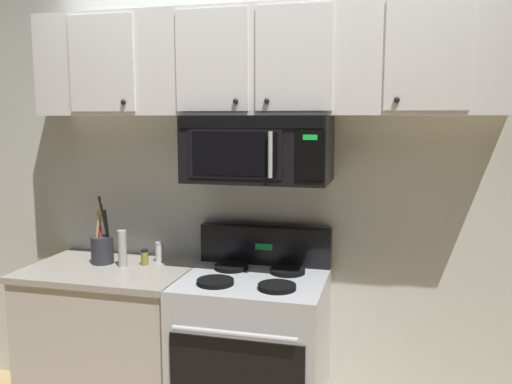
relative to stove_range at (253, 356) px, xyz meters
name	(u,v)px	position (x,y,z in m)	size (l,w,h in m)	color
back_wall	(269,185)	(0.00, 0.37, 0.88)	(5.20, 0.10, 2.70)	silver
stove_range	(253,356)	(0.00, 0.00, 0.00)	(0.76, 0.69, 1.12)	#B7BABF
over_range_microwave	(258,149)	(0.00, 0.12, 1.11)	(0.76, 0.43, 0.35)	black
upper_cabinets	(260,62)	(0.00, 0.15, 1.56)	(2.50, 0.36, 0.55)	silver
counter_segment	(113,342)	(-0.84, 0.01, -0.02)	(0.93, 0.65, 0.90)	#BCB7AD
utensil_crock_charcoal	(102,247)	(-0.92, 0.07, 0.53)	(0.13, 0.13, 0.40)	#2D2D33
salt_shaker	(159,252)	(-0.62, 0.18, 0.49)	(0.05, 0.05, 0.11)	white
pepper_mill	(122,249)	(-0.77, 0.03, 0.54)	(0.05, 0.05, 0.21)	#B7B2A8
spice_jar	(145,257)	(-0.67, 0.09, 0.48)	(0.04, 0.04, 0.09)	olive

